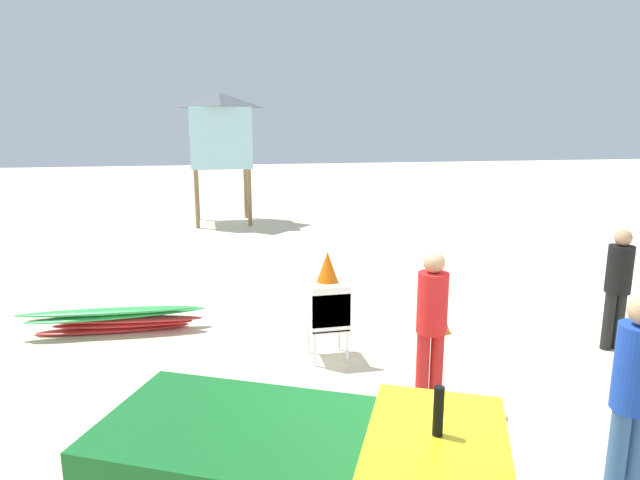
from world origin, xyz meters
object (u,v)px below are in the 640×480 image
stacked_plastic_chairs (329,316)px  traffic_cone_near (440,317)px  utility_cart (303,477)px  surfboard_pile (116,320)px  lifeguard_far_right (618,282)px  lifeguard_near_center (634,389)px  lifeguard_near_left (432,318)px  traffic_cone_far (327,267)px  lifeguard_tower (220,130)px

stacked_plastic_chairs → traffic_cone_near: stacked_plastic_chairs is taller
utility_cart → surfboard_pile: bearing=111.0°
surfboard_pile → lifeguard_far_right: size_ratio=1.61×
stacked_plastic_chairs → lifeguard_near_center: lifeguard_near_center is taller
stacked_plastic_chairs → lifeguard_near_left: 1.56m
utility_cart → traffic_cone_near: bearing=55.1°
stacked_plastic_chairs → lifeguard_near_center: bearing=-62.4°
lifeguard_near_center → traffic_cone_near: (0.18, 3.75, -0.78)m
surfboard_pile → lifeguard_near_left: (3.63, -2.87, 0.77)m
lifeguard_far_right → traffic_cone_far: 5.03m
lifeguard_near_center → lifeguard_tower: size_ratio=0.44×
lifeguard_far_right → traffic_cone_far: size_ratio=2.75×
lifeguard_far_right → surfboard_pile: bearing=163.2°
lifeguard_tower → traffic_cone_far: lifeguard_tower is taller
lifeguard_near_center → stacked_plastic_chairs: bearing=117.6°
lifeguard_near_left → lifeguard_near_center: lifeguard_near_center is taller
utility_cart → traffic_cone_near: size_ratio=6.19×
lifeguard_far_right → lifeguard_tower: bearing=113.2°
lifeguard_near_left → traffic_cone_near: (1.00, 1.91, -0.74)m
surfboard_pile → lifeguard_far_right: 6.98m
lifeguard_near_left → surfboard_pile: bearing=141.6°
stacked_plastic_chairs → surfboard_pile: 3.26m
surfboard_pile → lifeguard_tower: size_ratio=0.66×
lifeguard_far_right → traffic_cone_near: 2.39m
traffic_cone_near → traffic_cone_far: size_ratio=0.76×
surfboard_pile → lifeguard_near_center: size_ratio=1.51×
lifeguard_near_center → lifeguard_tower: (-2.57, 13.79, 1.86)m
utility_cart → lifeguard_far_right: lifeguard_far_right is taller
lifeguard_far_right → lifeguard_tower: lifeguard_tower is taller
utility_cart → lifeguard_near_left: bearing=49.2°
stacked_plastic_chairs → lifeguard_far_right: 3.86m
lifeguard_tower → utility_cart: bearing=-90.0°
lifeguard_near_center → traffic_cone_far: (-0.84, 6.65, -0.71)m
utility_cart → stacked_plastic_chairs: size_ratio=2.76×
utility_cart → stacked_plastic_chairs: bearing=74.1°
traffic_cone_far → lifeguard_near_left: bearing=-89.8°
lifeguard_far_right → utility_cart: bearing=-148.8°
lifeguard_near_left → lifeguard_near_center: 2.01m
surfboard_pile → lifeguard_near_left: 4.69m
stacked_plastic_chairs → lifeguard_far_right: size_ratio=0.62×
utility_cart → lifeguard_tower: lifeguard_tower is taller
utility_cart → traffic_cone_far: size_ratio=4.70×
utility_cart → lifeguard_far_right: bearing=31.2°
lifeguard_near_left → lifeguard_far_right: lifeguard_near_left is taller
lifeguard_far_right → lifeguard_tower: size_ratio=0.41×
traffic_cone_near → traffic_cone_far: 3.08m
traffic_cone_far → surfboard_pile: bearing=-151.7°
lifeguard_tower → lifeguard_near_left: bearing=-81.7°
stacked_plastic_chairs → lifeguard_near_left: bearing=-57.8°
lifeguard_near_left → lifeguard_tower: bearing=98.3°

